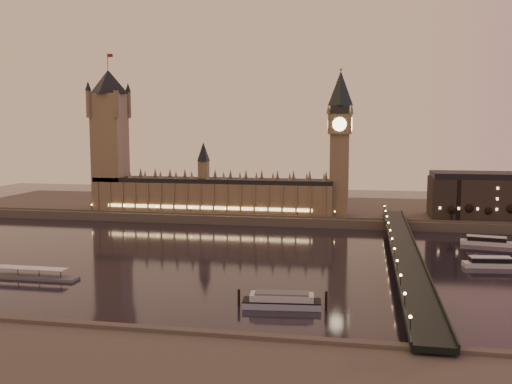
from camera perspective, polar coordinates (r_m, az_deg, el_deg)
ground at (r=303.45m, az=-3.17°, el=-6.63°), size 700.00×700.00×0.00m
far_embankment at (r=458.32m, az=5.51°, el=-1.80°), size 560.00×130.00×6.00m
palace_of_westminster at (r=425.39m, az=-4.48°, el=0.10°), size 180.00×26.62×52.00m
victoria_tower at (r=450.63m, az=-14.42°, el=5.89°), size 31.68×31.68×118.00m
big_ben at (r=408.03m, az=8.38°, el=5.73°), size 17.68×17.68×104.00m
westminster_bridge at (r=294.16m, az=14.51°, el=-6.15°), size 13.20×260.00×15.30m
bare_tree_0 at (r=403.27m, az=18.76°, el=-1.67°), size 5.33×5.33×10.84m
bare_tree_1 at (r=405.28m, az=20.58°, el=-1.70°), size 5.33×5.33×10.84m
bare_tree_2 at (r=407.69m, az=22.38°, el=-1.73°), size 5.33×5.33×10.84m
bare_tree_3 at (r=410.49m, az=24.15°, el=-1.75°), size 5.33×5.33×10.84m
cruise_boat_b at (r=362.07m, az=22.04°, el=-4.58°), size 29.61×11.92×5.32m
cruise_boat_c at (r=306.75m, az=22.38°, el=-6.54°), size 26.74×10.12×5.22m
moored_barge at (r=222.74m, az=2.60°, el=-10.79°), size 34.51×11.45×6.36m
pontoon_pier at (r=282.98m, az=-21.65°, el=-7.78°), size 45.23×7.54×12.06m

